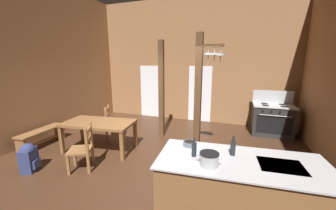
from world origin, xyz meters
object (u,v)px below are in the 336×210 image
backpack (29,157)px  kitchen_island (238,192)px  ladderback_chair_near_window (83,149)px  bottle_short_on_counter (233,147)px  ladderback_chair_by_post (112,122)px  bottle_tall_on_counter (194,149)px  stockpot_on_counter (209,159)px  mixing_bowl_on_counter (189,144)px  stove_range (272,119)px  dining_table (99,125)px  bench_along_left_wall (42,135)px

backpack → kitchen_island: bearing=0.6°
ladderback_chair_near_window → bottle_short_on_counter: size_ratio=3.46×
ladderback_chair_by_post → bottle_tall_on_counter: size_ratio=3.58×
kitchen_island → stockpot_on_counter: size_ratio=7.16×
mixing_bowl_on_counter → bottle_short_on_counter: 0.64m
ladderback_chair_near_window → mixing_bowl_on_counter: (2.26, -0.16, 0.51)m
stove_range → dining_table: 5.01m
ladderback_chair_near_window → bench_along_left_wall: size_ratio=0.75×
ladderback_chair_near_window → bench_along_left_wall: ladderback_chair_near_window is taller
dining_table → stockpot_on_counter: bearing=-27.8°
dining_table → ladderback_chair_near_window: ladderback_chair_near_window is taller
stockpot_on_counter → bottle_tall_on_counter: (-0.23, 0.18, 0.02)m
ladderback_chair_near_window → bottle_short_on_counter: bearing=-5.2°
stockpot_on_counter → bottle_short_on_counter: 0.47m
ladderback_chair_near_window → bench_along_left_wall: bearing=163.5°
mixing_bowl_on_counter → bottle_short_on_counter: bearing=-8.7°
stove_range → ladderback_chair_by_post: (-4.46, -1.81, -0.03)m
ladderback_chair_by_post → bottle_tall_on_counter: 3.69m
ladderback_chair_by_post → bench_along_left_wall: (-1.40, -1.16, -0.15)m
stove_range → backpack: size_ratio=2.21×
stove_range → mixing_bowl_on_counter: stove_range is taller
dining_table → bench_along_left_wall: 1.69m
ladderback_chair_near_window → ladderback_chair_by_post: (-0.51, 1.73, 0.00)m
bench_along_left_wall → dining_table: bearing=10.9°
ladderback_chair_by_post → backpack: bearing=-102.4°
mixing_bowl_on_counter → dining_table: bearing=157.7°
kitchen_island → bottle_short_on_counter: (-0.11, 0.13, 0.57)m
ladderback_chair_near_window → ladderback_chair_by_post: 1.80m
kitchen_island → stove_range: stove_range is taller
stockpot_on_counter → mixing_bowl_on_counter: stockpot_on_counter is taller
stockpot_on_counter → kitchen_island: bearing=34.7°
bottle_tall_on_counter → bottle_short_on_counter: 0.54m
bench_along_left_wall → bottle_short_on_counter: bearing=-9.8°
ladderback_chair_near_window → backpack: size_ratio=1.59×
stockpot_on_counter → stove_range: bearing=72.4°
kitchen_island → backpack: kitchen_island is taller
kitchen_island → stove_range: (0.96, 3.94, 0.02)m
ladderback_chair_near_window → bottle_short_on_counter: (2.89, -0.26, 0.59)m
dining_table → ladderback_chair_by_post: bearing=104.6°
stove_range → bottle_short_on_counter: size_ratio=4.81×
ladderback_chair_near_window → bottle_short_on_counter: 2.96m
bench_along_left_wall → mixing_bowl_on_counter: mixing_bowl_on_counter is taller
kitchen_island → ladderback_chair_near_window: size_ratio=2.35×
kitchen_island → mixing_bowl_on_counter: mixing_bowl_on_counter is taller
bench_along_left_wall → mixing_bowl_on_counter: (4.17, -0.73, 0.66)m
stove_range → backpack: stove_range is taller
ladderback_chair_near_window → stove_range: bearing=41.8°
stockpot_on_counter → backpack: bearing=176.6°
ladderback_chair_near_window → mixing_bowl_on_counter: 2.32m
dining_table → bottle_short_on_counter: (3.17, -1.14, 0.39)m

